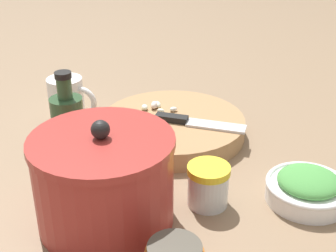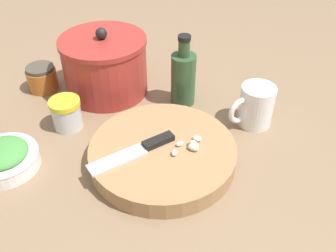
{
  "view_description": "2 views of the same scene",
  "coord_description": "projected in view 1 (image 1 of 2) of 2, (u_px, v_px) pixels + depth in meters",
  "views": [
    {
      "loc": [
        -0.74,
        0.27,
        0.47
      ],
      "look_at": [
        0.01,
        -0.02,
        0.06
      ],
      "focal_mm": 50.0,
      "sensor_mm": 36.0,
      "label": 1
    },
    {
      "loc": [
        0.28,
        -0.58,
        0.55
      ],
      "look_at": [
        0.07,
        0.0,
        0.05
      ],
      "focal_mm": 40.0,
      "sensor_mm": 36.0,
      "label": 2
    }
  ],
  "objects": [
    {
      "name": "ground_plane",
      "position": [
        162.0,
        156.0,
        0.92
      ],
      "size": [
        5.0,
        5.0,
        0.0
      ],
      "primitive_type": "plane",
      "color": "#7F664C"
    },
    {
      "name": "cutting_board",
      "position": [
        173.0,
        127.0,
        0.99
      ],
      "size": [
        0.3,
        0.3,
        0.04
      ],
      "color": "#9E754C",
      "rests_on": "ground_plane"
    },
    {
      "name": "chef_knife",
      "position": [
        194.0,
        122.0,
        0.95
      ],
      "size": [
        0.14,
        0.17,
        0.01
      ],
      "rotation": [
        0.0,
        0.0,
        2.48
      ],
      "color": "black",
      "rests_on": "cutting_board"
    },
    {
      "name": "garlic_cloves",
      "position": [
        156.0,
        106.0,
        1.02
      ],
      "size": [
        0.05,
        0.07,
        0.02
      ],
      "color": "silver",
      "rests_on": "cutting_board"
    },
    {
      "name": "herb_bowl",
      "position": [
        308.0,
        188.0,
        0.78
      ],
      "size": [
        0.14,
        0.14,
        0.05
      ],
      "color": "white",
      "rests_on": "ground_plane"
    },
    {
      "name": "spice_jar",
      "position": [
        208.0,
        185.0,
        0.76
      ],
      "size": [
        0.07,
        0.07,
        0.07
      ],
      "color": "silver",
      "rests_on": "ground_plane"
    },
    {
      "name": "coffee_mug",
      "position": [
        68.0,
        99.0,
        1.04
      ],
      "size": [
        0.09,
        0.1,
        0.1
      ],
      "color": "white",
      "rests_on": "ground_plane"
    },
    {
      "name": "oil_bottle",
      "position": [
        69.0,
        127.0,
        0.87
      ],
      "size": [
        0.06,
        0.06,
        0.18
      ],
      "color": "#2D4C2D",
      "rests_on": "ground_plane"
    },
    {
      "name": "stock_pot",
      "position": [
        104.0,
        181.0,
        0.71
      ],
      "size": [
        0.22,
        0.22,
        0.18
      ],
      "color": "#9E2D28",
      "rests_on": "ground_plane"
    }
  ]
}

